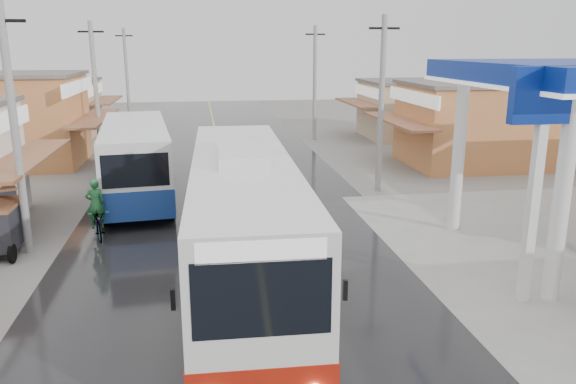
# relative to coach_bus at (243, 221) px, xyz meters

# --- Properties ---
(road) EXTENTS (12.00, 90.00, 0.02)m
(road) POSITION_rel_coach_bus_xyz_m (0.13, 9.83, -1.93)
(road) COLOR black
(road) RESTS_ON ground
(centre_line) EXTENTS (0.15, 90.00, 0.01)m
(centre_line) POSITION_rel_coach_bus_xyz_m (0.13, 9.83, -1.92)
(centre_line) COLOR #D8CC4C
(centre_line) RESTS_ON road
(shopfronts_right) EXTENTS (11.00, 44.00, 4.80)m
(shopfronts_right) POSITION_rel_coach_bus_xyz_m (15.13, 6.83, -1.94)
(shopfronts_right) COLOR beige
(shopfronts_right) RESTS_ON ground
(utility_poles_left) EXTENTS (1.60, 50.00, 8.00)m
(utility_poles_left) POSITION_rel_coach_bus_xyz_m (-6.87, 10.83, -1.94)
(utility_poles_left) COLOR gray
(utility_poles_left) RESTS_ON ground
(utility_poles_right) EXTENTS (1.60, 36.00, 8.00)m
(utility_poles_right) POSITION_rel_coach_bus_xyz_m (7.13, 9.83, -1.94)
(utility_poles_right) COLOR gray
(utility_poles_right) RESTS_ON ground
(coach_bus) EXTENTS (3.23, 12.98, 4.03)m
(coach_bus) POSITION_rel_coach_bus_xyz_m (0.00, 0.00, 0.00)
(coach_bus) COLOR silver
(coach_bus) RESTS_ON road
(second_bus) EXTENTS (3.70, 10.24, 3.33)m
(second_bus) POSITION_rel_coach_bus_xyz_m (-3.93, 10.19, -0.15)
(second_bus) COLOR silver
(second_bus) RESTS_ON road
(cyclist) EXTENTS (1.18, 2.14, 2.19)m
(cyclist) POSITION_rel_coach_bus_xyz_m (-4.82, 4.99, -1.22)
(cyclist) COLOR black
(cyclist) RESTS_ON ground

